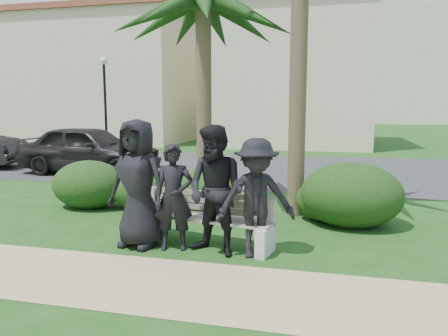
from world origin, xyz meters
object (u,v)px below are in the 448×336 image
(street_lamp, at_px, (105,87))
(car_a, at_px, (89,150))
(man_c, at_px, (216,191))
(man_b, at_px, (174,197))
(man_a, at_px, (138,184))
(palm_left, at_px, (203,1))
(park_bench, at_px, (202,222))
(man_d, at_px, (256,198))

(street_lamp, height_order, car_a, street_lamp)
(man_c, bearing_deg, man_b, -166.86)
(street_lamp, distance_m, man_a, 14.71)
(street_lamp, distance_m, palm_left, 12.25)
(palm_left, bearing_deg, man_c, -70.63)
(park_bench, xyz_separation_m, man_c, (0.32, -0.38, 0.57))
(man_a, height_order, car_a, man_a)
(man_d, bearing_deg, car_a, 117.73)
(man_c, height_order, man_d, man_c)
(street_lamp, height_order, man_d, street_lamp)
(man_a, xyz_separation_m, palm_left, (0.14, 2.99, 3.24))
(park_bench, distance_m, man_d, 1.06)
(park_bench, relative_size, man_d, 1.37)
(man_b, relative_size, man_c, 0.85)
(street_lamp, xyz_separation_m, man_b, (7.99, -12.55, -2.17))
(man_c, relative_size, palm_left, 0.36)
(man_a, relative_size, palm_left, 0.37)
(man_a, relative_size, man_d, 1.15)
(street_lamp, xyz_separation_m, park_bench, (8.32, -12.24, -2.60))
(man_c, bearing_deg, palm_left, 128.21)
(man_a, bearing_deg, park_bench, 29.31)
(palm_left, bearing_deg, man_b, -81.93)
(street_lamp, height_order, man_c, street_lamp)
(man_b, bearing_deg, car_a, 114.18)
(man_a, distance_m, car_a, 7.61)
(man_a, relative_size, man_b, 1.23)
(park_bench, height_order, palm_left, palm_left)
(street_lamp, distance_m, car_a, 7.38)
(man_a, xyz_separation_m, car_a, (-4.49, 6.14, -0.20))
(man_d, height_order, car_a, man_d)
(man_b, relative_size, palm_left, 0.30)
(man_b, bearing_deg, park_bench, 28.00)
(street_lamp, bearing_deg, man_a, -59.36)
(park_bench, height_order, man_a, man_a)
(park_bench, bearing_deg, street_lamp, 134.84)
(man_a, distance_m, man_c, 1.22)
(man_c, relative_size, car_a, 0.42)
(park_bench, xyz_separation_m, car_a, (-5.38, 5.84, 0.40))
(street_lamp, relative_size, car_a, 0.98)
(man_c, xyz_separation_m, palm_left, (-1.08, 3.07, 3.28))
(park_bench, bearing_deg, man_a, -150.91)
(man_b, xyz_separation_m, car_a, (-5.05, 6.15, -0.03))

